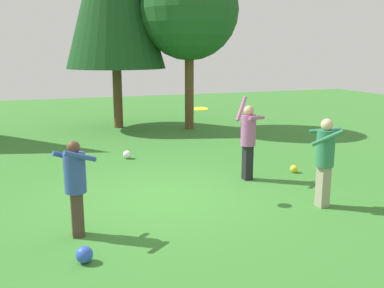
% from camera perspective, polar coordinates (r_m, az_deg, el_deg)
% --- Properties ---
extents(ground_plane, '(40.00, 40.00, 0.00)m').
position_cam_1_polar(ground_plane, '(9.01, -3.46, -6.82)').
color(ground_plane, '#387A2D').
extents(person_thrower, '(0.67, 0.66, 1.90)m').
position_cam_1_polar(person_thrower, '(9.97, 7.36, 1.08)').
color(person_thrower, black).
rests_on(person_thrower, ground_plane).
extents(person_catcher, '(0.67, 0.64, 1.56)m').
position_cam_1_polar(person_catcher, '(7.11, -15.00, -4.64)').
color(person_catcher, '#4C382D').
rests_on(person_catcher, ground_plane).
extents(person_bystander, '(0.74, 0.70, 1.70)m').
position_cam_1_polar(person_bystander, '(8.52, 16.99, -1.40)').
color(person_bystander, gray).
rests_on(person_bystander, ground_plane).
extents(frisbee, '(0.29, 0.29, 0.05)m').
position_cam_1_polar(frisbee, '(8.42, 1.18, 4.60)').
color(frisbee, yellow).
extents(ball_yellow, '(0.19, 0.19, 0.19)m').
position_cam_1_polar(ball_yellow, '(10.94, 13.18, -3.18)').
color(ball_yellow, yellow).
rests_on(ball_yellow, ground_plane).
extents(ball_blue, '(0.24, 0.24, 0.24)m').
position_cam_1_polar(ball_blue, '(6.48, -13.89, -13.86)').
color(ball_blue, blue).
rests_on(ball_blue, ground_plane).
extents(ball_white, '(0.23, 0.23, 0.23)m').
position_cam_1_polar(ball_white, '(12.15, -8.47, -1.38)').
color(ball_white, white).
rests_on(ball_white, ground_plane).
extents(tree_right, '(3.61, 3.61, 6.17)m').
position_cam_1_polar(tree_right, '(16.52, -0.37, 17.05)').
color(tree_right, brown).
rests_on(tree_right, ground_plane).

